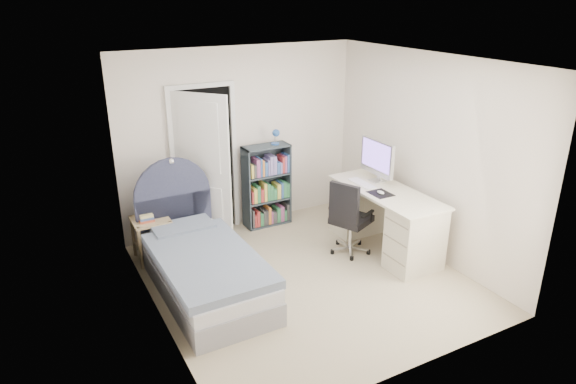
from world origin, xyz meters
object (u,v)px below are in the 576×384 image
bookcase (268,188)px  bed (202,265)px  nightstand (150,228)px  office_chair (348,215)px  floor_lamp (173,216)px  desk (384,217)px

bookcase → bed: bearing=-139.7°
bed → bookcase: 1.88m
bed → bookcase: (1.42, 1.20, 0.26)m
nightstand → office_chair: (2.23, -1.05, 0.12)m
floor_lamp → desk: 2.68m
bed → office_chair: size_ratio=2.12×
nightstand → floor_lamp: 0.31m
bookcase → desk: bookcase is taller
office_chair → desk: bearing=-10.4°
bed → desk: (2.39, -0.20, 0.16)m
bed → desk: desk is taller
desk → office_chair: (-0.49, 0.09, 0.10)m
nightstand → bookcase: size_ratio=0.46×
nightstand → office_chair: office_chair is taller
nightstand → desk: desk is taller
nightstand → office_chair: size_ratio=0.65×
nightstand → office_chair: 2.46m
floor_lamp → office_chair: (1.94, -1.04, 0.02)m
nightstand → office_chair: bearing=-25.2°
bed → bookcase: size_ratio=1.50×
nightstand → bookcase: bookcase is taller
bookcase → office_chair: size_ratio=1.41×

